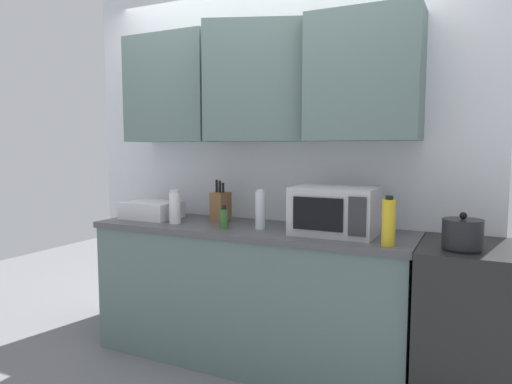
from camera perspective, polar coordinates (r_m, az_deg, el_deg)
wall_back_with_cabinets at (r=3.14m, az=1.09°, el=8.50°), size 2.96×0.55×2.60m
counter_run at (r=3.09m, az=-0.76°, el=-12.51°), size 2.09×0.63×0.90m
stove_range at (r=2.78m, az=27.56°, el=-15.27°), size 0.76×0.64×0.91m
kettle at (r=2.50m, az=24.30°, el=-4.73°), size 0.19×0.19×0.18m
microwave at (r=2.74m, az=9.83°, el=-2.28°), size 0.48×0.37×0.28m
dish_rack at (r=3.40m, az=-12.82°, el=-2.18°), size 0.38×0.30×0.12m
knife_block at (r=3.19m, az=-4.42°, el=-1.75°), size 0.12×0.14×0.29m
bottle_green_oil at (r=2.90m, az=-4.01°, el=-3.26°), size 0.05×0.05×0.15m
bottle_clear_tall at (r=2.86m, az=0.54°, el=-2.23°), size 0.06×0.06×0.25m
bottle_white_jar at (r=3.12m, az=-10.04°, el=-1.89°), size 0.08×0.08×0.23m
bottle_yellow_mustard at (r=2.48m, az=16.17°, el=-3.61°), size 0.07×0.07×0.26m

